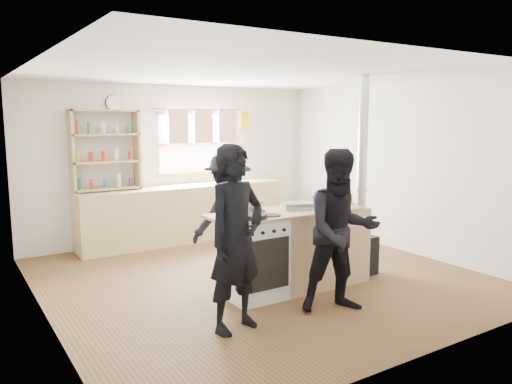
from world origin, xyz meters
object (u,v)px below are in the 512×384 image
thermos (238,172)px  roast_tray (297,205)px  person_near_right (341,231)px  bread_board (342,200)px  person_far (228,215)px  stockpot_counter (323,198)px  person_near_left (236,239)px  cooking_island (296,249)px  flue_heater (360,223)px  skillet_greens (254,216)px  stockpot_stove (251,205)px

thermos → roast_tray: 2.87m
thermos → person_near_right: bearing=-104.2°
thermos → bread_board: size_ratio=0.98×
bread_board → person_far: 1.43m
stockpot_counter → thermos: bearing=81.2°
roast_tray → stockpot_counter: (0.41, 0.03, 0.05)m
person_near_left → roast_tray: bearing=15.3°
cooking_island → person_near_right: person_near_right is taller
roast_tray → flue_heater: bearing=-1.7°
bread_board → skillet_greens: bearing=-172.6°
skillet_greens → person_far: (0.25, 1.00, -0.18)m
stockpot_counter → person_far: size_ratio=0.17×
roast_tray → person_near_right: size_ratio=0.24×
person_near_right → person_near_left: bearing=-168.6°
stockpot_counter → flue_heater: (0.57, -0.06, -0.37)m
stockpot_counter → person_near_left: (-1.62, -0.69, -0.15)m
stockpot_stove → person_near_left: 1.03m
stockpot_counter → roast_tray: bearing=-175.5°
person_near_right → person_far: bearing=123.9°
skillet_greens → person_near_left: size_ratio=0.22×
stockpot_counter → person_near_right: person_near_right is taller
skillet_greens → stockpot_stove: size_ratio=1.77×
thermos → flue_heater: 2.81m
person_near_left → person_near_right: 1.15m
person_near_right → person_far: size_ratio=1.08×
bread_board → person_near_left: person_near_left is taller
stockpot_stove → person_near_left: person_near_left is taller
skillet_greens → person_near_right: bearing=-44.3°
stockpot_stove → skillet_greens: bearing=-118.0°
stockpot_stove → person_near_right: person_near_right is taller
cooking_island → bread_board: size_ratio=6.16×
cooking_island → stockpot_stove: 0.77m
thermos → person_near_left: size_ratio=0.18×
flue_heater → person_near_right: flue_heater is taller
flue_heater → person_near_right: 1.34m
cooking_island → flue_heater: flue_heater is taller
stockpot_stove → stockpot_counter: bearing=-5.2°
thermos → bread_board: thermos is taller
stockpot_counter → person_near_left: bearing=-156.8°
thermos → person_far: (-1.31, -1.95, -0.28)m
stockpot_stove → stockpot_counter: (0.96, -0.09, 0.01)m
person_far → roast_tray: bearing=110.4°
skillet_greens → bread_board: 1.41m
thermos → person_far: 2.36m
bread_board → flue_heater: (0.30, -0.01, -0.33)m
skillet_greens → flue_heater: size_ratio=0.15×
cooking_island → person_far: 0.98m
stockpot_stove → flue_heater: (1.54, -0.15, -0.36)m
skillet_greens → stockpot_counter: stockpot_counter is taller
flue_heater → bread_board: bearing=177.3°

